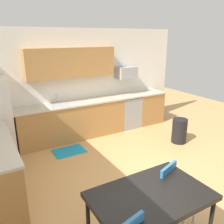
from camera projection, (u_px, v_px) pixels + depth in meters
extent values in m
plane|color=tan|center=(139.00, 177.00, 4.37)|extent=(12.00, 12.00, 0.00)
cube|color=white|center=(80.00, 83.00, 6.13)|extent=(5.80, 0.10, 2.70)
cube|color=#AD7A42|center=(73.00, 121.00, 5.93)|extent=(2.73, 0.60, 0.90)
cube|color=#AD7A42|center=(147.00, 108.00, 7.08)|extent=(0.82, 0.60, 0.90)
cube|color=beige|center=(86.00, 101.00, 5.97)|extent=(4.80, 0.64, 0.04)
cube|color=#AD7A42|center=(71.00, 62.00, 5.64)|extent=(2.20, 0.34, 0.70)
cube|color=#999BA0|center=(127.00, 112.00, 6.74)|extent=(0.60, 0.60, 0.88)
cube|color=black|center=(128.00, 96.00, 6.60)|extent=(0.60, 0.60, 0.03)
cube|color=#9EA0A5|center=(126.00, 73.00, 6.48)|extent=(0.54, 0.36, 0.32)
cube|color=#A5A8AD|center=(59.00, 107.00, 5.64)|extent=(0.48, 0.40, 0.14)
cylinder|color=#B2B5BA|center=(56.00, 99.00, 5.74)|extent=(0.02, 0.02, 0.24)
cube|color=black|center=(151.00, 196.00, 2.76)|extent=(1.40, 0.90, 0.06)
cylinder|color=black|center=(211.00, 222.00, 2.86)|extent=(0.05, 0.05, 0.68)
cylinder|color=black|center=(88.00, 221.00, 2.89)|extent=(0.05, 0.05, 0.68)
cylinder|color=black|center=(166.00, 188.00, 3.50)|extent=(0.05, 0.05, 0.68)
cube|color=#2D72B7|center=(179.00, 196.00, 3.16)|extent=(0.50, 0.50, 0.05)
cube|color=#2D72B7|center=(168.00, 178.00, 3.21)|extent=(0.37, 0.16, 0.40)
cylinder|color=#B2B2B7|center=(183.00, 224.00, 3.01)|extent=(0.03, 0.03, 0.42)
cylinder|color=#B2B2B7|center=(194.00, 210.00, 3.25)|extent=(0.03, 0.03, 0.42)
cylinder|color=#B2B2B7|center=(160.00, 211.00, 3.22)|extent=(0.03, 0.03, 0.42)
cylinder|color=#B2B2B7|center=(172.00, 199.00, 3.46)|extent=(0.03, 0.03, 0.42)
cylinder|color=black|center=(179.00, 131.00, 5.74)|extent=(0.36, 0.36, 0.60)
cube|color=#198CBF|center=(69.00, 151.00, 5.36)|extent=(0.70, 0.50, 0.01)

